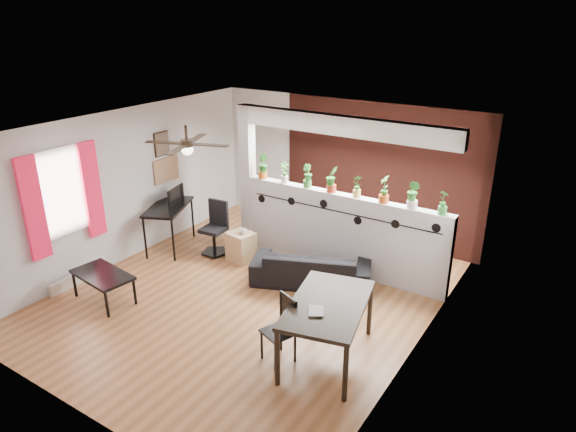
{
  "coord_description": "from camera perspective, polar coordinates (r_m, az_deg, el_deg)",
  "views": [
    {
      "loc": [
        4.21,
        -5.49,
        4.09
      ],
      "look_at": [
        0.32,
        0.6,
        1.18
      ],
      "focal_mm": 32.0,
      "sensor_mm": 36.0,
      "label": 1
    }
  ],
  "objects": [
    {
      "name": "framed_art",
      "position": [
        9.59,
        -13.87,
        7.79
      ],
      "size": [
        0.03,
        0.34,
        0.44
      ],
      "color": "#8C7259",
      "rests_on": "room_shell"
    },
    {
      "name": "brick_panel",
      "position": [
        9.54,
        10.19,
        4.58
      ],
      "size": [
        3.9,
        0.05,
        2.6
      ],
      "primitive_type": "cube",
      "color": "#A53E30",
      "rests_on": "ground"
    },
    {
      "name": "ceiling_header",
      "position": [
        7.95,
        6.54,
        9.89
      ],
      "size": [
        3.6,
        0.18,
        0.3
      ],
      "primitive_type": "cube",
      "color": "white",
      "rests_on": "room_shell"
    },
    {
      "name": "cube_shelf",
      "position": [
        8.98,
        -5.22,
        -3.41
      ],
      "size": [
        0.48,
        0.44,
        0.52
      ],
      "primitive_type": "cube",
      "rotation": [
        0.0,
        0.0,
        -0.16
      ],
      "color": "tan",
      "rests_on": "ground"
    },
    {
      "name": "partition_wall",
      "position": [
        8.5,
        6.03,
        -1.89
      ],
      "size": [
        3.6,
        0.18,
        1.35
      ],
      "primitive_type": "cube",
      "color": "#BCBCC1",
      "rests_on": "ground"
    },
    {
      "name": "cup",
      "position": [
        8.82,
        -5.03,
        -1.67
      ],
      "size": [
        0.15,
        0.15,
        0.1
      ],
      "primitive_type": "imported",
      "rotation": [
        0.0,
        0.0,
        -0.23
      ],
      "color": "gray",
      "rests_on": "cube_shelf"
    },
    {
      "name": "vine_decal",
      "position": [
        8.26,
        5.84,
        0.45
      ],
      "size": [
        3.31,
        0.01,
        0.3
      ],
      "color": "black",
      "rests_on": "partition_wall"
    },
    {
      "name": "potted_plant_5",
      "position": [
        7.92,
        10.66,
        3.06
      ],
      "size": [
        0.26,
        0.28,
        0.43
      ],
      "color": "#C54A17",
      "rests_on": "partition_wall"
    },
    {
      "name": "ceiling_fan",
      "position": [
        7.43,
        -11.16,
        7.69
      ],
      "size": [
        1.19,
        1.19,
        0.43
      ],
      "color": "black",
      "rests_on": "room_shell"
    },
    {
      "name": "room_shell",
      "position": [
        7.46,
        -4.53,
        -0.1
      ],
      "size": [
        6.3,
        7.1,
        2.9
      ],
      "color": "brown",
      "rests_on": "ground"
    },
    {
      "name": "potted_plant_1",
      "position": [
        8.72,
        -0.39,
        4.94
      ],
      "size": [
        0.21,
        0.19,
        0.36
      ],
      "color": "silver",
      "rests_on": "partition_wall"
    },
    {
      "name": "potted_plant_4",
      "position": [
        8.09,
        7.7,
        3.4
      ],
      "size": [
        0.23,
        0.22,
        0.36
      ],
      "color": "#E5AD50",
      "rests_on": "partition_wall"
    },
    {
      "name": "folding_chair",
      "position": [
        6.44,
        -0.51,
        -11.82
      ],
      "size": [
        0.46,
        0.46,
        0.87
      ],
      "color": "black",
      "rests_on": "ground"
    },
    {
      "name": "potted_plant_6",
      "position": [
        7.77,
        13.73,
        2.45
      ],
      "size": [
        0.27,
        0.24,
        0.44
      ],
      "color": "white",
      "rests_on": "partition_wall"
    },
    {
      "name": "book",
      "position": [
        6.13,
        2.28,
        -10.49
      ],
      "size": [
        0.27,
        0.3,
        0.02
      ],
      "primitive_type": "imported",
      "rotation": [
        0.0,
        0.0,
        0.52
      ],
      "color": "gray",
      "rests_on": "dining_table"
    },
    {
      "name": "potted_plant_7",
      "position": [
        7.66,
        16.87,
        1.57
      ],
      "size": [
        0.22,
        0.19,
        0.37
      ],
      "color": "#318734",
      "rests_on": "partition_wall"
    },
    {
      "name": "potted_plant_0",
      "position": [
        8.95,
        -2.83,
        5.62
      ],
      "size": [
        0.28,
        0.27,
        0.44
      ],
      "color": "#D16318",
      "rests_on": "partition_wall"
    },
    {
      "name": "pier_column",
      "position": [
        9.22,
        -4.48,
        4.25
      ],
      "size": [
        0.22,
        0.2,
        2.6
      ],
      "primitive_type": "cube",
      "color": "#BCBCC1",
      "rests_on": "ground"
    },
    {
      "name": "coffee_table",
      "position": [
        8.17,
        -19.92,
        -6.33
      ],
      "size": [
        1.03,
        0.66,
        0.45
      ],
      "color": "black",
      "rests_on": "ground"
    },
    {
      "name": "computer_desk",
      "position": [
        9.49,
        -13.16,
        0.67
      ],
      "size": [
        1.0,
        1.28,
        0.82
      ],
      "color": "black",
      "rests_on": "ground"
    },
    {
      "name": "potted_plant_2",
      "position": [
        8.49,
        2.18,
        4.56
      ],
      "size": [
        0.22,
        0.18,
        0.39
      ],
      "color": "#3B8A32",
      "rests_on": "partition_wall"
    },
    {
      "name": "dining_table",
      "position": [
        6.36,
        4.44,
        -10.24
      ],
      "size": [
        1.19,
        1.61,
        0.79
      ],
      "color": "black",
      "rests_on": "ground"
    },
    {
      "name": "window_assembly",
      "position": [
        8.42,
        -23.77,
        2.16
      ],
      "size": [
        0.09,
        1.3,
        1.55
      ],
      "color": "white",
      "rests_on": "room_shell"
    },
    {
      "name": "potted_plant_3",
      "position": [
        8.27,
        4.88,
        4.18
      ],
      "size": [
        0.27,
        0.28,
        0.43
      ],
      "color": "#AD341B",
      "rests_on": "partition_wall"
    },
    {
      "name": "monitor",
      "position": [
        9.53,
        -12.61,
        1.88
      ],
      "size": [
        0.31,
        0.13,
        0.17
      ],
      "primitive_type": "imported",
      "rotation": [
        0.0,
        0.0,
        1.85
      ],
      "color": "black",
      "rests_on": "computer_desk"
    },
    {
      "name": "corkboard",
      "position": [
        9.75,
        -13.39,
        5.01
      ],
      "size": [
        0.03,
        0.6,
        0.45
      ],
      "primitive_type": "cube",
      "color": "#936847",
      "rests_on": "room_shell"
    },
    {
      "name": "office_chair",
      "position": [
        9.23,
        -8.06,
        -1.69
      ],
      "size": [
        0.5,
        0.5,
        0.96
      ],
      "color": "black",
      "rests_on": "ground"
    },
    {
      "name": "baseboard_heater",
      "position": [
        8.94,
        -22.33,
        -6.43
      ],
      "size": [
        0.08,
        1.0,
        0.18
      ],
      "primitive_type": "cube",
      "color": "silver",
      "rests_on": "ground"
    },
    {
      "name": "sofa",
      "position": [
        8.24,
        2.58,
        -5.75
      ],
      "size": [
        1.93,
        1.34,
        0.53
      ],
      "primitive_type": "imported",
      "rotation": [
        0.0,
        0.0,
        3.53
      ],
      "color": "black",
      "rests_on": "ground"
    }
  ]
}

